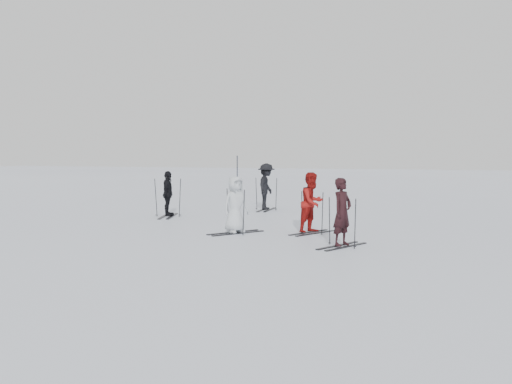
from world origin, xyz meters
TOP-DOWN VIEW (x-y plane):
  - ground at (0.00, 0.00)m, footprint 120.00×120.00m
  - skier_near_dark at (3.18, -2.18)m, footprint 0.59×0.68m
  - skier_red at (2.02, -0.23)m, footprint 0.91×0.99m
  - skier_grey at (0.05, -0.89)m, footprint 0.83×0.89m
  - skier_uphill_left at (-3.57, 2.15)m, footprint 0.62×0.97m
  - skier_uphill_far at (-1.03, 5.32)m, footprint 0.72×1.17m
  - skis_near_dark at (3.18, -2.18)m, footprint 1.83×1.47m
  - skis_red at (2.02, -0.23)m, footprint 1.83×1.50m
  - skis_grey at (0.05, -0.89)m, footprint 1.92×1.73m
  - skis_uphill_left at (-3.57, 2.15)m, footprint 2.05×1.47m
  - skis_uphill_far at (-1.03, 5.32)m, footprint 1.80×1.03m
  - piste_marker at (-4.17, 10.57)m, footprint 0.05×0.05m

SIDE VIEW (x-z plane):
  - ground at x=0.00m, z-range 0.00..0.00m
  - skis_red at x=2.02m, z-range 0.00..1.18m
  - skis_near_dark at x=3.18m, z-range 0.00..1.18m
  - skis_grey at x=0.05m, z-range 0.00..1.25m
  - skis_uphill_far at x=-1.03m, z-range 0.00..1.28m
  - skis_uphill_left at x=-3.57m, z-range 0.00..1.35m
  - skier_grey at x=0.05m, z-range 0.00..1.53m
  - skier_uphill_left at x=-3.57m, z-range 0.00..1.53m
  - skier_near_dark at x=3.18m, z-range 0.00..1.58m
  - skier_red at x=2.02m, z-range 0.00..1.63m
  - skier_uphill_far at x=-1.03m, z-range 0.00..1.75m
  - piste_marker at x=-4.17m, z-range 0.00..2.04m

